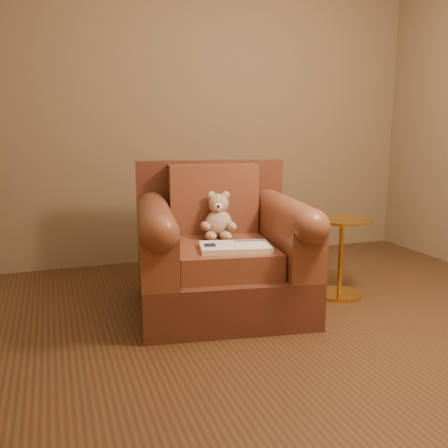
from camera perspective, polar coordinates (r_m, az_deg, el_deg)
name	(u,v)px	position (r m, az deg, el deg)	size (l,w,h in m)	color
floor	(312,336)	(3.08, 10.06, -12.54)	(4.00, 4.00, 0.00)	#4C301A
room	(323,32)	(2.87, 11.29, 20.69)	(4.02, 4.02, 2.71)	#7C684C
armchair	(220,253)	(3.40, -0.45, -3.32)	(1.23, 1.19, 0.98)	#552C1C
teddy_bear	(219,220)	(3.44, -0.63, 0.47)	(0.24, 0.27, 0.33)	tan
guidebook	(235,247)	(3.12, 1.28, -2.65)	(0.48, 0.35, 0.04)	beige
side_table	(341,255)	(3.72, 13.20, -3.44)	(0.41, 0.41, 0.58)	gold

